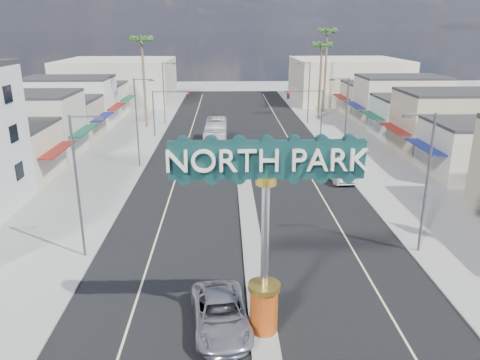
{
  "coord_description": "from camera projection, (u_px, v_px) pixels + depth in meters",
  "views": [
    {
      "loc": [
        -1.71,
        -16.73,
        13.75
      ],
      "look_at": [
        -0.78,
        12.29,
        4.25
      ],
      "focal_mm": 35.0,
      "sensor_mm": 36.0,
      "label": 1
    }
  ],
  "objects": [
    {
      "name": "backdrop_far_left",
      "position": [
        119.0,
        81.0,
        89.55
      ],
      "size": [
        20.0,
        20.0,
        8.0
      ],
      "primitive_type": "cube",
      "color": "#B7B29E",
      "rests_on": "ground"
    },
    {
      "name": "road",
      "position": [
        242.0,
        166.0,
        48.72
      ],
      "size": [
        20.0,
        120.0,
        0.01
      ],
      "primitive_type": "cube",
      "color": "black",
      "rests_on": "ground"
    },
    {
      "name": "streetlight_r_near",
      "position": [
        425.0,
        177.0,
        28.47
      ],
      "size": [
        2.03,
        0.22,
        9.0
      ],
      "color": "#47474C",
      "rests_on": "ground"
    },
    {
      "name": "palm_right_far",
      "position": [
        327.0,
        36.0,
        75.72
      ],
      "size": [
        2.6,
        2.6,
        14.1
      ],
      "color": "brown",
      "rests_on": "ground"
    },
    {
      "name": "traffic_signal_left",
      "position": [
        167.0,
        104.0,
        60.41
      ],
      "size": [
        5.09,
        0.45,
        6.0
      ],
      "color": "#47474C",
      "rests_on": "ground"
    },
    {
      "name": "backdrop_far_right",
      "position": [
        347.0,
        80.0,
        90.89
      ],
      "size": [
        20.0,
        20.0,
        8.0
      ],
      "primitive_type": "cube",
      "color": "beige",
      "rests_on": "ground"
    },
    {
      "name": "suv_left",
      "position": [
        220.0,
        314.0,
        22.26
      ],
      "size": [
        3.21,
        5.83,
        1.55
      ],
      "primitive_type": "imported",
      "rotation": [
        0.0,
        0.0,
        0.12
      ],
      "color": "#ACACB1",
      "rests_on": "ground"
    },
    {
      "name": "streetlight_l_near",
      "position": [
        79.0,
        181.0,
        27.83
      ],
      "size": [
        2.03,
        0.22,
        9.0
      ],
      "color": "#47474C",
      "rests_on": "ground"
    },
    {
      "name": "median_island",
      "position": [
        250.0,
        228.0,
        33.5
      ],
      "size": [
        1.3,
        30.0,
        0.16
      ],
      "primitive_type": "cube",
      "color": "gray",
      "rests_on": "ground"
    },
    {
      "name": "city_bus",
      "position": [
        216.0,
        134.0,
        56.45
      ],
      "size": [
        2.63,
        10.59,
        2.94
      ],
      "primitive_type": "imported",
      "rotation": [
        0.0,
        0.0,
        -0.02
      ],
      "color": "white",
      "rests_on": "ground"
    },
    {
      "name": "streetlight_r_mid",
      "position": [
        345.0,
        117.0,
        47.46
      ],
      "size": [
        2.03,
        0.22,
        9.0
      ],
      "color": "#47474C",
      "rests_on": "ground"
    },
    {
      "name": "sidewalk_right",
      "position": [
        375.0,
        164.0,
        49.13
      ],
      "size": [
        8.0,
        120.0,
        0.12
      ],
      "primitive_type": "cube",
      "color": "gray",
      "rests_on": "ground"
    },
    {
      "name": "car_parked_right",
      "position": [
        339.0,
        170.0,
        44.16
      ],
      "size": [
        2.24,
        5.46,
        1.76
      ],
      "primitive_type": "imported",
      "rotation": [
        0.0,
        0.0,
        0.07
      ],
      "color": "silver",
      "rests_on": "ground"
    },
    {
      "name": "storefront_row_left",
      "position": [
        50.0,
        116.0,
        59.41
      ],
      "size": [
        12.0,
        42.0,
        6.0
      ],
      "primitive_type": "cube",
      "color": "beige",
      "rests_on": "ground"
    },
    {
      "name": "storefront_row_right",
      "position": [
        422.0,
        114.0,
        60.87
      ],
      "size": [
        12.0,
        42.0,
        6.0
      ],
      "primitive_type": "cube",
      "color": "#B7B29E",
      "rests_on": "ground"
    },
    {
      "name": "streetlight_r_far",
      "position": [
        308.0,
        90.0,
        68.36
      ],
      "size": [
        2.03,
        0.22,
        9.0
      ],
      "color": "#47474C",
      "rests_on": "ground"
    },
    {
      "name": "palm_left_far",
      "position": [
        142.0,
        45.0,
        63.75
      ],
      "size": [
        2.6,
        2.6,
        13.1
      ],
      "color": "brown",
      "rests_on": "ground"
    },
    {
      "name": "gateway_sign",
      "position": [
        266.0,
        217.0,
        20.26
      ],
      "size": [
        8.2,
        1.5,
        9.15
      ],
      "color": "red",
      "rests_on": "median_island"
    },
    {
      "name": "traffic_signal_right",
      "position": [
        308.0,
        104.0,
        60.97
      ],
      "size": [
        5.09,
        0.45,
        6.0
      ],
      "color": "#47474C",
      "rests_on": "ground"
    },
    {
      "name": "streetlight_l_far",
      "position": [
        165.0,
        90.0,
        67.73
      ],
      "size": [
        2.03,
        0.22,
        9.0
      ],
      "color": "#47474C",
      "rests_on": "ground"
    },
    {
      "name": "ground",
      "position": [
        242.0,
        166.0,
        48.72
      ],
      "size": [
        160.0,
        160.0,
        0.0
      ],
      "primitive_type": "plane",
      "color": "gray",
      "rests_on": "ground"
    },
    {
      "name": "streetlight_l_mid",
      "position": [
        138.0,
        118.0,
        46.83
      ],
      "size": [
        2.03,
        0.22,
        9.0
      ],
      "color": "#47474C",
      "rests_on": "ground"
    },
    {
      "name": "sidewalk_left",
      "position": [
        107.0,
        167.0,
        48.28
      ],
      "size": [
        8.0,
        120.0,
        0.12
      ],
      "primitive_type": "cube",
      "color": "gray",
      "rests_on": "ground"
    },
    {
      "name": "palm_right_mid",
      "position": [
        322.0,
        49.0,
        70.52
      ],
      "size": [
        2.6,
        2.6,
        12.1
      ],
      "color": "brown",
      "rests_on": "ground"
    }
  ]
}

